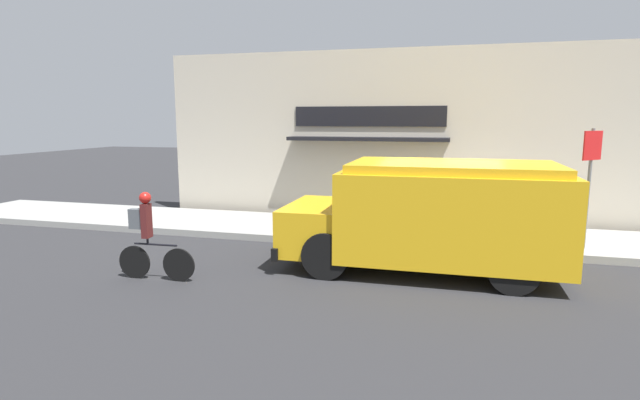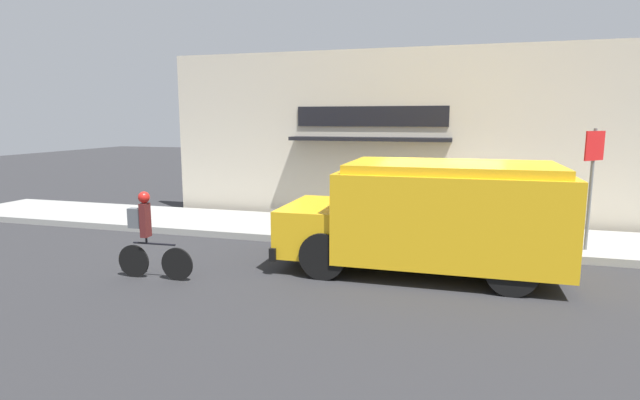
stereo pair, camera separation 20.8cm
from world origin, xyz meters
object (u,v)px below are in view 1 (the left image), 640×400
object	(u,v)px
school_bus	(433,214)
cyclist	(149,236)
stop_sign_post	(590,169)
trash_bin	(411,212)

from	to	relation	value
school_bus	cyclist	xyz separation A→B (m)	(-4.92, -1.89, -0.30)
stop_sign_post	school_bus	bearing A→B (deg)	-148.72
school_bus	stop_sign_post	distance (m)	3.68
cyclist	stop_sign_post	size ratio (longest dim) A/B	0.63
school_bus	stop_sign_post	xyz separation A→B (m)	(3.07, 1.87, 0.75)
school_bus	stop_sign_post	world-z (taller)	stop_sign_post
trash_bin	stop_sign_post	bearing A→B (deg)	-9.78
stop_sign_post	trash_bin	bearing A→B (deg)	170.22
school_bus	trash_bin	size ratio (longest dim) A/B	5.30
cyclist	trash_bin	distance (m)	6.15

